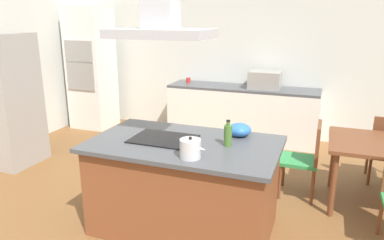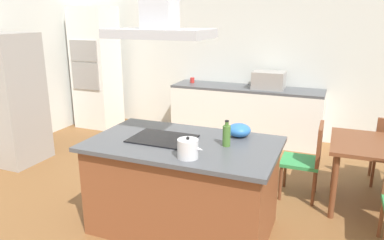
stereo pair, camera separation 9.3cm
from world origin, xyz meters
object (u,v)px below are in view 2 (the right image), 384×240
object	(u,v)px
refrigerator	(8,99)
chair_at_left_end	(308,156)
olive_oil_bottle	(227,135)
range_hood	(160,8)
cooktop	(163,139)
mixing_bowl	(239,130)
countertop_microwave	(269,80)
coffee_mug_red	(192,80)
wall_oven_stack	(96,68)
tea_kettle	(188,149)

from	to	relation	value
refrigerator	chair_at_left_end	bearing A→B (deg)	5.68
olive_oil_bottle	range_hood	distance (m)	1.26
cooktop	mixing_bowl	xyz separation A→B (m)	(0.66, 0.36, 0.06)
countertop_microwave	chair_at_left_end	bearing A→B (deg)	-65.53
cooktop	range_hood	size ratio (longest dim) A/B	0.67
coffee_mug_red	wall_oven_stack	distance (m)	1.84
coffee_mug_red	refrigerator	world-z (taller)	refrigerator
refrigerator	tea_kettle	bearing A→B (deg)	-18.23
tea_kettle	range_hood	size ratio (longest dim) A/B	0.25
coffee_mug_red	countertop_microwave	bearing A→B (deg)	-2.26
refrigerator	range_hood	xyz separation A→B (m)	(2.77, -0.70, 1.19)
cooktop	wall_oven_stack	xyz separation A→B (m)	(-2.69, 2.65, 0.20)
range_hood	olive_oil_bottle	bearing A→B (deg)	4.56
cooktop	coffee_mug_red	world-z (taller)	coffee_mug_red
olive_oil_bottle	wall_oven_stack	distance (m)	4.21
coffee_mug_red	refrigerator	xyz separation A→B (m)	(-1.89, -2.23, -0.03)
mixing_bowl	refrigerator	size ratio (longest dim) A/B	0.13
cooktop	olive_oil_bottle	bearing A→B (deg)	4.56
cooktop	range_hood	distance (m)	1.20
countertop_microwave	coffee_mug_red	bearing A→B (deg)	177.74
cooktop	tea_kettle	size ratio (longest dim) A/B	2.63
olive_oil_bottle	wall_oven_stack	bearing A→B (deg)	141.87
countertop_microwave	chair_at_left_end	distance (m)	2.02
tea_kettle	wall_oven_stack	world-z (taller)	wall_oven_stack
countertop_microwave	wall_oven_stack	distance (m)	3.17
olive_oil_bottle	refrigerator	world-z (taller)	refrigerator
tea_kettle	coffee_mug_red	world-z (taller)	tea_kettle
mixing_bowl	olive_oil_bottle	bearing A→B (deg)	-96.44
range_hood	cooktop	bearing A→B (deg)	180.00
tea_kettle	coffee_mug_red	xyz separation A→B (m)	(-1.28, 3.28, -0.04)
countertop_microwave	refrigerator	xyz separation A→B (m)	(-3.24, -2.18, -0.13)
mixing_bowl	range_hood	size ratio (longest dim) A/B	0.26
cooktop	refrigerator	bearing A→B (deg)	165.80
olive_oil_bottle	mixing_bowl	xyz separation A→B (m)	(0.03, 0.31, -0.04)
olive_oil_bottle	refrigerator	xyz separation A→B (m)	(-3.39, 0.65, -0.09)
cooktop	chair_at_left_end	world-z (taller)	cooktop
olive_oil_bottle	wall_oven_stack	size ratio (longest dim) A/B	0.11
olive_oil_bottle	coffee_mug_red	xyz separation A→B (m)	(-1.50, 2.88, -0.06)
tea_kettle	range_hood	bearing A→B (deg)	139.77
cooktop	wall_oven_stack	world-z (taller)	wall_oven_stack
tea_kettle	countertop_microwave	world-z (taller)	countertop_microwave
coffee_mug_red	wall_oven_stack	size ratio (longest dim) A/B	0.04
coffee_mug_red	chair_at_left_end	bearing A→B (deg)	-40.29
countertop_microwave	wall_oven_stack	size ratio (longest dim) A/B	0.23
refrigerator	range_hood	bearing A→B (deg)	-14.20
refrigerator	chair_at_left_end	distance (m)	4.09
tea_kettle	countertop_microwave	distance (m)	3.23
cooktop	countertop_microwave	bearing A→B (deg)	80.62
range_hood	coffee_mug_red	bearing A→B (deg)	106.61
olive_oil_bottle	range_hood	xyz separation A→B (m)	(-0.62, -0.05, 1.10)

